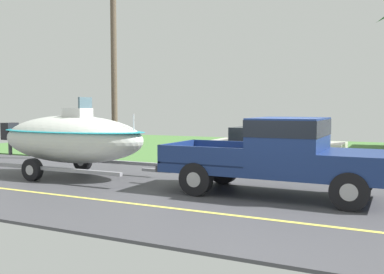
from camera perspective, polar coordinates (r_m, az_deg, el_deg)
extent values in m
cube|color=#424247|center=(10.24, 9.90, -8.21)|extent=(36.00, 8.00, 0.06)
cube|color=#477538|center=(20.91, 18.32, -2.08)|extent=(36.00, 14.00, 0.11)
cube|color=#DBCC4C|center=(8.56, 6.50, -10.35)|extent=(34.20, 0.12, 0.01)
cube|color=navy|center=(10.61, 10.73, -4.17)|extent=(5.31, 2.01, 0.22)
cube|color=navy|center=(10.24, 21.12, -2.96)|extent=(1.49, 2.01, 0.38)
cube|color=navy|center=(10.45, 12.74, -0.60)|extent=(1.59, 2.01, 1.13)
cube|color=black|center=(10.43, 12.76, 1.24)|extent=(1.61, 2.03, 0.38)
cube|color=#112047|center=(11.10, 3.04, -3.08)|extent=(2.23, 2.01, 0.04)
cube|color=navy|center=(11.96, 4.85, -1.59)|extent=(2.23, 0.08, 0.45)
cube|color=navy|center=(10.20, 0.92, -2.53)|extent=(2.23, 0.08, 0.45)
cube|color=navy|center=(11.53, -1.88, -1.78)|extent=(0.08, 2.01, 0.45)
cube|color=#333338|center=(11.63, -2.31, -3.70)|extent=(0.12, 1.81, 0.16)
sphere|color=#B2B2B7|center=(11.68, -2.83, -3.42)|extent=(0.10, 0.10, 0.10)
cylinder|color=black|center=(11.20, 21.07, -5.13)|extent=(0.80, 0.28, 0.80)
cylinder|color=#9E9EA3|center=(11.20, 21.07, -5.13)|extent=(0.36, 0.29, 0.36)
cylinder|color=black|center=(9.45, 20.12, -6.75)|extent=(0.80, 0.28, 0.80)
cylinder|color=#9E9EA3|center=(9.45, 20.12, -6.75)|extent=(0.36, 0.29, 0.36)
cylinder|color=black|center=(12.01, 4.21, -4.28)|extent=(0.80, 0.28, 0.80)
cylinder|color=#9E9EA3|center=(12.01, 4.21, -4.28)|extent=(0.36, 0.29, 0.36)
cylinder|color=black|center=(10.39, 0.52, -5.56)|extent=(0.80, 0.28, 0.80)
cylinder|color=#9E9EA3|center=(10.39, 0.52, -5.56)|extent=(0.36, 0.29, 0.36)
cube|color=gray|center=(11.93, -4.73, -4.43)|extent=(0.90, 0.10, 0.08)
cube|color=gray|center=(14.47, -12.89, -3.05)|extent=(5.10, 0.12, 0.10)
cube|color=gray|center=(12.95, -18.61, -3.96)|extent=(5.10, 0.12, 0.10)
cylinder|color=black|center=(14.85, -14.28, -3.13)|extent=(0.64, 0.22, 0.64)
cylinder|color=#9E9EA3|center=(14.85, -14.28, -3.13)|extent=(0.29, 0.23, 0.29)
cylinder|color=black|center=(13.28, -20.36, -4.07)|extent=(0.64, 0.22, 0.64)
cylinder|color=#9E9EA3|center=(13.28, -20.36, -4.07)|extent=(0.29, 0.23, 0.29)
ellipsoid|color=silver|center=(13.62, -15.65, -0.27)|extent=(5.02, 2.06, 1.44)
ellipsoid|color=teal|center=(13.60, -15.67, 0.79)|extent=(5.13, 2.10, 0.12)
cube|color=silver|center=(13.42, -14.90, 2.30)|extent=(0.70, 0.60, 0.65)
cube|color=slate|center=(13.23, -13.95, 4.36)|extent=(0.06, 0.56, 0.36)
cube|color=black|center=(15.48, -22.96, 0.72)|extent=(0.36, 0.44, 0.56)
cylinder|color=#4C4C51|center=(15.51, -22.92, -0.74)|extent=(0.12, 0.12, 0.79)
cylinder|color=silver|center=(12.21, -7.74, 1.90)|extent=(0.04, 0.04, 0.50)
cube|color=beige|center=(16.15, 11.10, -1.76)|extent=(4.78, 1.82, 0.70)
cube|color=black|center=(16.17, 10.31, 0.38)|extent=(2.67, 1.68, 0.50)
cylinder|color=black|center=(16.64, 17.24, -2.40)|extent=(0.66, 0.22, 0.66)
cylinder|color=#9E9EA3|center=(16.64, 17.24, -2.40)|extent=(0.30, 0.23, 0.30)
cylinder|color=black|center=(15.03, 16.27, -3.04)|extent=(0.66, 0.22, 0.66)
cylinder|color=#9E9EA3|center=(15.03, 16.27, -3.04)|extent=(0.30, 0.23, 0.30)
cylinder|color=black|center=(17.43, 6.63, -1.97)|extent=(0.66, 0.22, 0.66)
cylinder|color=#9E9EA3|center=(17.43, 6.63, -1.97)|extent=(0.30, 0.23, 0.30)
cylinder|color=black|center=(15.90, 4.65, -2.52)|extent=(0.66, 0.22, 0.66)
cylinder|color=#9E9EA3|center=(15.90, 4.65, -2.52)|extent=(0.30, 0.23, 0.30)
cylinder|color=brown|center=(17.82, -10.30, 9.97)|extent=(0.24, 0.24, 8.01)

